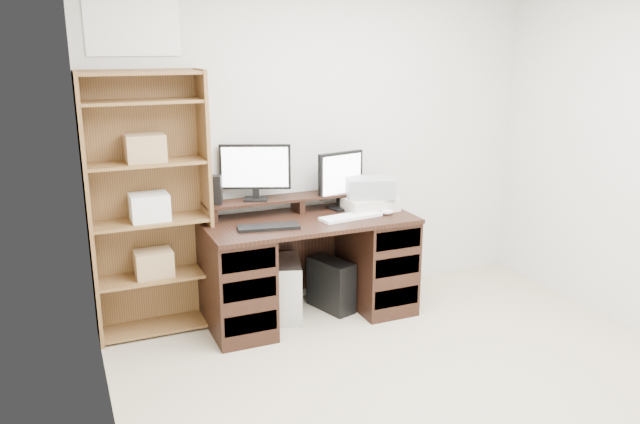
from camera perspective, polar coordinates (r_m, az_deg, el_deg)
room at (r=3.09m, az=15.35°, el=1.32°), size 3.54×4.04×2.54m
desk at (r=4.57m, az=-1.06°, el=-4.93°), size 1.50×0.70×0.75m
riser_shelf at (r=4.62m, az=-2.06°, el=1.18°), size 1.40×0.22×0.12m
monitor_wide at (r=4.48m, az=-5.95°, el=3.93°), size 0.48×0.22×0.40m
monitor_small at (r=4.68m, az=1.91°, el=3.13°), size 0.39×0.18×0.43m
speaker at (r=4.41m, az=-9.49°, el=2.01°), size 0.11×0.11×0.20m
keyboard_black at (r=4.22m, az=-4.73°, el=-1.38°), size 0.44×0.21×0.02m
keyboard_white at (r=4.47m, az=2.82°, el=-0.43°), size 0.48×0.20×0.02m
mouse at (r=4.58m, az=6.18°, el=0.01°), size 0.11×0.08×0.04m
printer at (r=4.70m, az=4.52°, el=0.79°), size 0.39×0.29×0.10m
basket at (r=4.67m, az=4.56°, el=2.23°), size 0.40×0.33×0.15m
tower_silver at (r=4.63m, az=-3.02°, el=-6.97°), size 0.31×0.47×0.43m
tower_black at (r=4.75m, az=1.01°, el=-6.65°), size 0.27×0.42×0.39m
bookshelf at (r=4.35m, az=-15.38°, el=0.75°), size 0.80×0.30×1.80m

